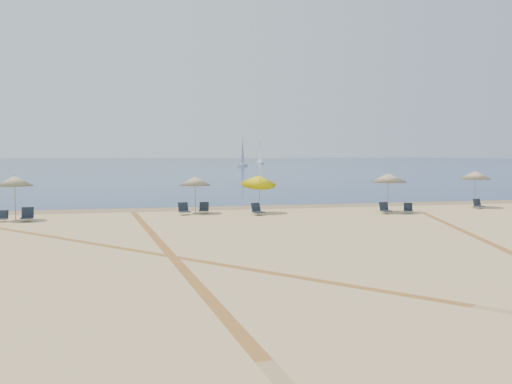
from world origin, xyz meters
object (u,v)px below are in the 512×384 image
chair_4 (184,209)px  chair_3 (27,215)px  sailboat_0 (260,157)px  sailboat_1 (243,157)px  chair_2 (3,217)px  chair_9 (478,204)px  umbrella_4 (388,178)px  umbrella_1 (15,181)px  umbrella_3 (259,180)px  umbrella_5 (475,175)px  chair_5 (204,208)px  chair_6 (257,210)px  chair_7 (385,209)px  chair_8 (408,209)px  umbrella_2 (195,181)px

chair_4 → chair_3: bearing=177.1°
sailboat_0 → sailboat_1: (-13.53, -36.71, 0.18)m
chair_2 → chair_9: bearing=0.4°
umbrella_4 → sailboat_0: 157.82m
umbrella_1 → umbrella_3: bearing=2.4°
chair_2 → chair_3: size_ratio=0.79×
umbrella_5 → chair_5: (-18.19, 0.21, -1.86)m
chair_3 → chair_2: bearing=170.7°
chair_2 → chair_9: 28.73m
umbrella_3 → umbrella_4: umbrella_3 is taller
chair_2 → chair_6: bearing=-0.7°
umbrella_3 → chair_7: size_ratio=3.50×
chair_7 → chair_8: chair_7 is taller
chair_3 → chair_4: chair_3 is taller
chair_5 → chair_8: size_ratio=1.02×
umbrella_5 → sailboat_1: (7.86, 116.92, 0.36)m
chair_8 → sailboat_1: size_ratio=0.09×
chair_2 → chair_5: 10.98m
chair_6 → sailboat_1: (23.13, 118.31, 2.21)m
umbrella_3 → chair_9: bearing=-2.1°
umbrella_1 → chair_8: 22.50m
chair_9 → sailboat_0: 156.05m
chair_5 → sailboat_1: (26.05, 116.71, 2.22)m
umbrella_5 → chair_3: size_ratio=3.34×
umbrella_3 → chair_6: bearing=-106.9°
chair_4 → chair_7: bearing=-21.5°
umbrella_4 → umbrella_5: size_ratio=0.98×
chair_3 → chair_4: bearing=5.5°
sailboat_1 → chair_9: bearing=-68.7°
chair_5 → chair_7: bearing=-0.7°
chair_2 → chair_9: (28.72, 0.45, 0.02)m
umbrella_2 → chair_8: umbrella_2 is taller
chair_4 → chair_7: size_ratio=1.10×
umbrella_1 → chair_3: 2.00m
chair_3 → sailboat_1: bearing=70.2°
umbrella_2 → umbrella_4: umbrella_4 is taller
umbrella_2 → umbrella_3: umbrella_3 is taller
chair_7 → chair_9: size_ratio=1.16×
chair_3 → sailboat_1: (35.69, 118.39, 2.20)m
chair_3 → chair_6: bearing=-2.6°
chair_4 → chair_8: bearing=-20.4°
chair_7 → sailboat_0: (29.04, 155.96, 2.04)m
chair_2 → chair_3: 1.24m
umbrella_3 → sailboat_0: 158.21m
umbrella_4 → chair_6: umbrella_4 is taller
umbrella_1 → chair_4: (9.08, 0.71, -1.81)m
umbrella_1 → chair_3: umbrella_1 is taller
chair_3 → chair_5: size_ratio=0.98×
umbrella_4 → sailboat_1: size_ratio=0.29×
chair_4 → chair_8: chair_4 is taller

